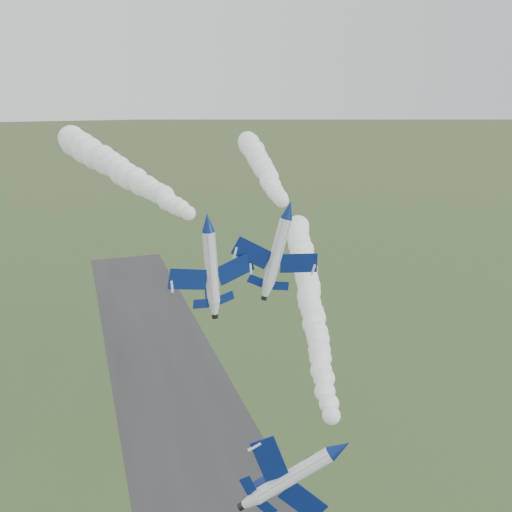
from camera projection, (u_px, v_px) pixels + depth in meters
The scene contains 7 objects.
runway at pixel (212, 493), 86.99m from camera, with size 24.00×260.00×0.04m, color #2E2E30.
jet_lead at pixel (340, 449), 50.46m from camera, with size 5.99×11.81×8.22m.
smoke_trail_jet_lead at pixel (308, 288), 83.85m from camera, with size 4.45×64.87×4.45m, color white, non-canonical shape.
jet_pair_left at pixel (208, 222), 63.49m from camera, with size 10.79×12.73×3.17m.
smoke_trail_jet_pair_left at pixel (116, 168), 90.33m from camera, with size 5.22×60.37×5.22m, color white, non-canonical shape.
jet_pair_right at pixel (289, 210), 66.03m from camera, with size 10.26×12.45×3.77m.
smoke_trail_jet_pair_right at pixel (260, 162), 98.86m from camera, with size 4.44×62.77×4.44m, color white, non-canonical shape.
Camera 1 is at (-16.10, -41.31, 59.83)m, focal length 40.00 mm.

